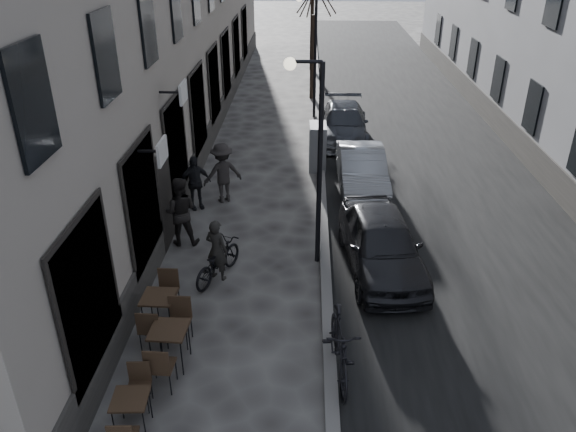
# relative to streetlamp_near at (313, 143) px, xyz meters

# --- Properties ---
(road) EXTENTS (7.30, 60.00, 0.00)m
(road) POSITION_rel_streetlamp_near_xyz_m (4.02, 10.00, -3.16)
(road) COLOR black
(road) RESTS_ON ground
(kerb) EXTENTS (0.25, 60.00, 0.12)m
(kerb) POSITION_rel_streetlamp_near_xyz_m (0.37, 10.00, -3.10)
(kerb) COLOR slate
(kerb) RESTS_ON ground
(streetlamp_near) EXTENTS (0.90, 0.28, 5.09)m
(streetlamp_near) POSITION_rel_streetlamp_near_xyz_m (0.00, 0.00, 0.00)
(streetlamp_near) COLOR black
(streetlamp_near) RESTS_ON ground
(streetlamp_far) EXTENTS (0.90, 0.28, 5.09)m
(streetlamp_far) POSITION_rel_streetlamp_near_xyz_m (0.00, 12.00, 0.00)
(streetlamp_far) COLOR black
(streetlamp_far) RESTS_ON ground
(bistro_set_a) EXTENTS (0.62, 1.46, 0.85)m
(bistro_set_a) POSITION_rel_streetlamp_near_xyz_m (-2.98, -5.49, -2.72)
(bistro_set_a) COLOR black
(bistro_set_a) RESTS_ON ground
(bistro_set_b) EXTENTS (0.72, 1.72, 1.00)m
(bistro_set_b) POSITION_rel_streetlamp_near_xyz_m (-2.69, -3.87, -2.64)
(bistro_set_b) COLOR black
(bistro_set_b) RESTS_ON ground
(bistro_set_c) EXTENTS (0.69, 1.65, 0.97)m
(bistro_set_c) POSITION_rel_streetlamp_near_xyz_m (-3.15, -2.79, -2.66)
(bistro_set_c) COLOR black
(bistro_set_c) RESTS_ON ground
(utility_cabinet) EXTENTS (0.59, 1.06, 1.58)m
(utility_cabinet) POSITION_rel_streetlamp_near_xyz_m (0.24, 6.14, -2.37)
(utility_cabinet) COLOR slate
(utility_cabinet) RESTS_ON ground
(bicycle) EXTENTS (1.33, 1.91, 0.95)m
(bicycle) POSITION_rel_streetlamp_near_xyz_m (-2.23, -0.85, -2.68)
(bicycle) COLOR black
(bicycle) RESTS_ON ground
(cyclist_rider) EXTENTS (0.67, 0.58, 1.56)m
(cyclist_rider) POSITION_rel_streetlamp_near_xyz_m (-2.23, -0.85, -2.38)
(cyclist_rider) COLOR black
(cyclist_rider) RESTS_ON ground
(pedestrian_near) EXTENTS (0.97, 0.78, 1.88)m
(pedestrian_near) POSITION_rel_streetlamp_near_xyz_m (-3.43, 0.78, -2.22)
(pedestrian_near) COLOR black
(pedestrian_near) RESTS_ON ground
(pedestrian_mid) EXTENTS (1.39, 1.16, 1.87)m
(pedestrian_mid) POSITION_rel_streetlamp_near_xyz_m (-2.67, 3.39, -2.23)
(pedestrian_mid) COLOR #2A2624
(pedestrian_mid) RESTS_ON ground
(pedestrian_far) EXTENTS (1.05, 0.79, 1.66)m
(pedestrian_far) POSITION_rel_streetlamp_near_xyz_m (-3.43, 2.86, -2.33)
(pedestrian_far) COLOR black
(pedestrian_far) RESTS_ON ground
(car_near) EXTENTS (2.13, 4.40, 1.45)m
(car_near) POSITION_rel_streetlamp_near_xyz_m (1.72, -0.30, -2.44)
(car_near) COLOR black
(car_near) RESTS_ON ground
(car_mid) EXTENTS (1.49, 4.08, 1.34)m
(car_mid) POSITION_rel_streetlamp_near_xyz_m (1.62, 4.35, -2.49)
(car_mid) COLOR gray
(car_mid) RESTS_ON ground
(car_far) EXTENTS (1.97, 4.56, 1.31)m
(car_far) POSITION_rel_streetlamp_near_xyz_m (1.31, 9.13, -2.51)
(car_far) COLOR #31343A
(car_far) RESTS_ON ground
(moped) EXTENTS (0.77, 2.18, 1.29)m
(moped) POSITION_rel_streetlamp_near_xyz_m (0.52, -4.00, -2.52)
(moped) COLOR black
(moped) RESTS_ON ground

